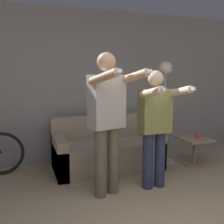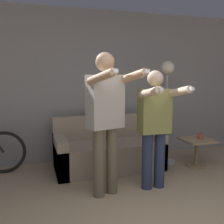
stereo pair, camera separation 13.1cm
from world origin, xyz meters
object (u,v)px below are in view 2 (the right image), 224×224
Objects in this scene: person_left at (106,114)px; cat at (107,110)px; person_right at (155,122)px; side_table at (197,146)px; floor_lamp at (167,89)px; cup at (200,136)px; couch at (108,151)px.

person_left is 1.29m from cat.
side_table is at bearing 29.16° from person_right.
cat is 0.24× the size of floor_lamp.
person_left is at bearing -162.29° from cup.
side_table is at bearing 179.84° from cup.
couch is 0.96× the size of person_left.
cup is (1.78, 0.57, -0.52)m from person_left.
cat is 4.05× the size of cup.
side_table is (1.72, 0.57, -0.70)m from person_left.
cup is (0.46, -0.32, -0.75)m from floor_lamp.
floor_lamp is at bearing 54.56° from person_right.
cat is at bearing 160.19° from floor_lamp.
couch is at bearing 56.04° from person_left.
side_table is 4.75× the size of cup.
floor_lamp is at bearing -2.41° from couch.
couch is at bearing 165.61° from side_table.
cat is (0.07, 0.29, 0.63)m from couch.
person_right is (0.66, -0.00, -0.14)m from person_left.
person_right is at bearing -151.70° from side_table.
floor_lamp is (0.66, 0.89, 0.37)m from person_right.
floor_lamp is at bearing -19.81° from cat.
cup is at bearing -0.16° from side_table.
person_right reaches higher than side_table.
floor_lamp reaches higher than cat.
cat reaches higher than side_table.
person_left reaches higher than couch.
floor_lamp is at bearing 145.34° from cup.
person_left is at bearing -161.72° from side_table.
side_table is at bearing -38.32° from floor_lamp.
floor_lamp is (1.31, 0.89, 0.23)m from person_left.
person_right reaches higher than cup.
person_right is 3.22× the size of side_table.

